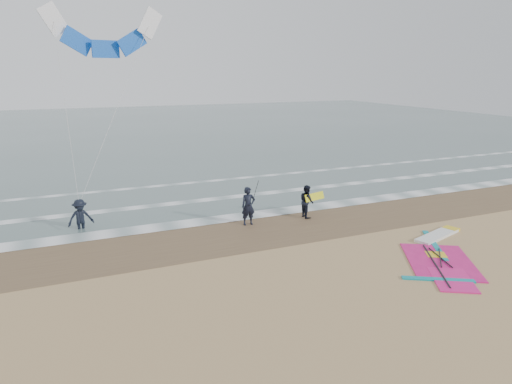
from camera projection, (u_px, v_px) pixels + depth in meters
name	position (u px, v px, depth m)	size (l,w,h in m)	color
ground	(354.00, 275.00, 17.19)	(120.00, 120.00, 0.00)	tan
sea_water	(141.00, 129.00, 59.86)	(120.00, 80.00, 0.02)	#47605E
wet_sand_band	(283.00, 226.00, 22.53)	(120.00, 5.00, 0.01)	brown
foam_waterline	(249.00, 203.00, 26.47)	(120.00, 9.15, 0.02)	white
windsurf_rig	(441.00, 254.00, 19.05)	(6.09, 5.77, 0.15)	white
person_standing	(248.00, 206.00, 22.54)	(0.70, 0.46, 1.93)	black
person_walking	(307.00, 201.00, 23.74)	(0.84, 0.65, 1.72)	black
person_wading	(80.00, 211.00, 21.83)	(1.21, 0.69, 1.87)	black
held_pole	(254.00, 197.00, 22.53)	(0.17, 0.86, 1.82)	black
carried_kiteboard	(315.00, 197.00, 23.75)	(1.30, 0.51, 0.39)	yellow
surf_kite	(104.00, 36.00, 24.26)	(6.40, 4.53, 9.59)	white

